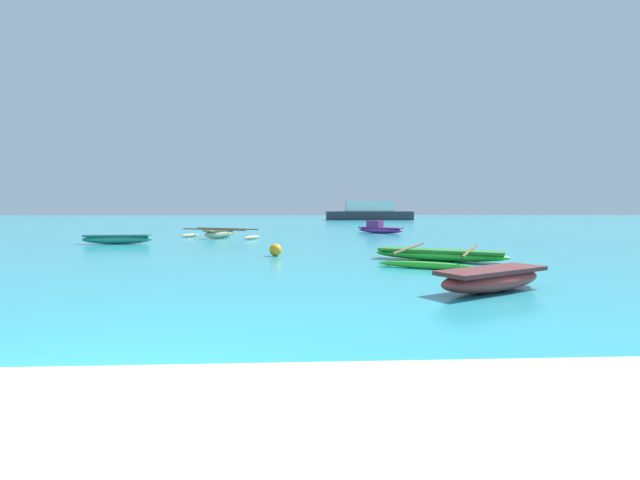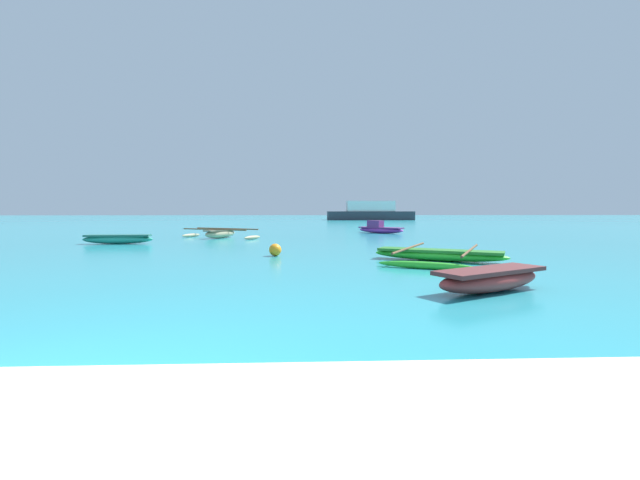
# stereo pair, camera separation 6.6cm
# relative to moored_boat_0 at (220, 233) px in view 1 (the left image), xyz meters

# --- Properties ---
(moored_boat_0) EXTENTS (4.64, 3.43, 0.54)m
(moored_boat_0) POSITION_rel_moored_boat_0_xyz_m (0.00, 0.00, 0.00)
(moored_boat_0) COLOR tan
(moored_boat_0) RESTS_ON ground_plane
(moored_boat_1) EXTENTS (2.73, 1.97, 0.45)m
(moored_boat_1) POSITION_rel_moored_boat_0_xyz_m (8.14, -15.97, -0.01)
(moored_boat_1) COLOR maroon
(moored_boat_1) RESTS_ON ground_plane
(moored_boat_2) EXTENTS (3.16, 0.74, 0.43)m
(moored_boat_2) POSITION_rel_moored_boat_0_xyz_m (-3.98, -3.90, -0.02)
(moored_boat_2) COLOR teal
(moored_boat_2) RESTS_ON ground_plane
(moored_boat_3) EXTENTS (3.04, 2.94, 0.85)m
(moored_boat_3) POSITION_rel_moored_boat_0_xyz_m (9.82, 4.64, 0.04)
(moored_boat_3) COLOR purple
(moored_boat_3) RESTS_ON ground_plane
(moored_boat_4) EXTENTS (4.29, 5.00, 0.40)m
(moored_boat_4) POSITION_rel_moored_boat_0_xyz_m (8.75, -11.01, -0.07)
(moored_boat_4) COLOR green
(moored_boat_4) RESTS_ON ground_plane
(mooring_buoy_0) EXTENTS (0.42, 0.42, 0.42)m
(mooring_buoy_0) POSITION_rel_moored_boat_0_xyz_m (3.60, -9.41, -0.05)
(mooring_buoy_0) COLOR orange
(mooring_buoy_0) RESTS_ON ground_plane
(distant_ferry) EXTENTS (13.24, 2.91, 2.91)m
(distant_ferry) POSITION_rel_moored_boat_0_xyz_m (15.21, 41.55, 0.93)
(distant_ferry) COLOR #2D333D
(distant_ferry) RESTS_ON ground_plane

